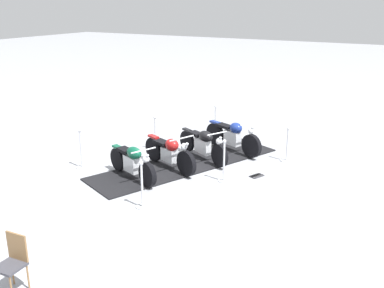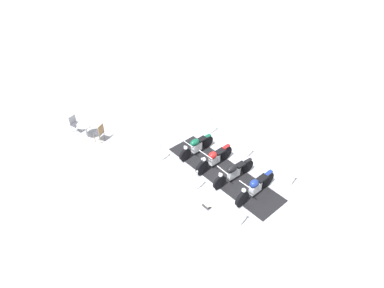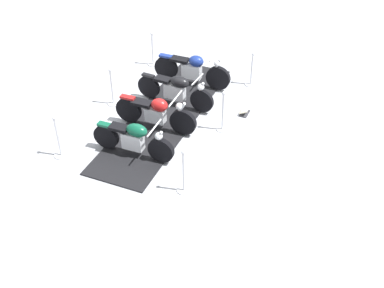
# 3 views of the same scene
# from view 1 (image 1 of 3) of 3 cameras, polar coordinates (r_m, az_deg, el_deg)

# --- Properties ---
(ground_plane) EXTENTS (80.00, 80.00, 0.00)m
(ground_plane) POSITION_cam_1_polar(r_m,az_deg,el_deg) (12.49, -0.72, -2.61)
(ground_plane) COLOR #A8AAB2
(display_platform) EXTENTS (5.88, 3.62, 0.04)m
(display_platform) POSITION_cam_1_polar(r_m,az_deg,el_deg) (12.49, -0.72, -2.53)
(display_platform) COLOR black
(display_platform) RESTS_ON ground_plane
(motorcycle_forest) EXTENTS (0.97, 1.94, 0.92)m
(motorcycle_forest) POSITION_cam_1_polar(r_m,az_deg,el_deg) (11.38, -7.68, -2.27)
(motorcycle_forest) COLOR black
(motorcycle_forest) RESTS_ON display_platform
(motorcycle_maroon) EXTENTS (1.02, 2.06, 0.99)m
(motorcycle_maroon) POSITION_cam_1_polar(r_m,az_deg,el_deg) (11.98, -2.89, -1.06)
(motorcycle_maroon) COLOR black
(motorcycle_maroon) RESTS_ON display_platform
(motorcycle_black) EXTENTS (1.14, 2.06, 0.95)m
(motorcycle_black) POSITION_cam_1_polar(r_m,az_deg,el_deg) (12.63, 1.49, 0.06)
(motorcycle_black) COLOR black
(motorcycle_black) RESTS_ON display_platform
(motorcycle_navy) EXTENTS (1.05, 2.17, 1.02)m
(motorcycle_navy) POSITION_cam_1_polar(r_m,az_deg,el_deg) (13.40, 5.31, 1.03)
(motorcycle_navy) COLOR black
(motorcycle_navy) RESTS_ON display_platform
(stanchion_right_mid) EXTENTS (0.29, 0.29, 1.12)m
(stanchion_right_mid) POSITION_cam_1_polar(r_m,az_deg,el_deg) (11.23, 4.13, -2.92)
(stanchion_right_mid) COLOR silver
(stanchion_right_mid) RESTS_ON ground_plane
(stanchion_right_rear) EXTENTS (0.35, 0.35, 1.01)m
(stanchion_right_rear) POSITION_cam_1_polar(r_m,az_deg,el_deg) (12.93, 12.14, -0.89)
(stanchion_right_rear) COLOR silver
(stanchion_right_rear) RESTS_ON ground_plane
(stanchion_left_rear) EXTENTS (0.33, 0.33, 1.07)m
(stanchion_left_rear) POSITION_cam_1_polar(r_m,az_deg,el_deg) (15.00, 3.01, 2.31)
(stanchion_left_rear) COLOR silver
(stanchion_left_rear) RESTS_ON ground_plane
(stanchion_left_mid) EXTENTS (0.33, 0.33, 1.09)m
(stanchion_left_mid) POSITION_cam_1_polar(r_m,az_deg,el_deg) (13.59, -4.74, 0.62)
(stanchion_left_mid) COLOR silver
(stanchion_left_mid) RESTS_ON ground_plane
(stanchion_left_front) EXTENTS (0.35, 0.35, 1.11)m
(stanchion_left_front) POSITION_cam_1_polar(r_m,az_deg,el_deg) (12.50, -14.06, -1.51)
(stanchion_left_front) COLOR silver
(stanchion_left_front) RESTS_ON ground_plane
(stanchion_right_front) EXTENTS (0.31, 0.31, 1.09)m
(stanchion_right_front) POSITION_cam_1_polar(r_m,az_deg,el_deg) (9.89, -6.44, -6.18)
(stanchion_right_front) COLOR silver
(stanchion_right_front) RESTS_ON ground_plane
(info_placard) EXTENTS (0.43, 0.33, 0.18)m
(info_placard) POSITION_cam_1_polar(r_m,az_deg,el_deg) (11.74, 8.36, -3.89)
(info_placard) COLOR #333338
(info_placard) RESTS_ON ground_plane
(cafe_chair_across_table) EXTENTS (0.43, 0.43, 0.96)m
(cafe_chair_across_table) POSITION_cam_1_polar(r_m,az_deg,el_deg) (7.66, -22.08, -13.69)
(cafe_chair_across_table) COLOR olive
(cafe_chair_across_table) RESTS_ON ground_plane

